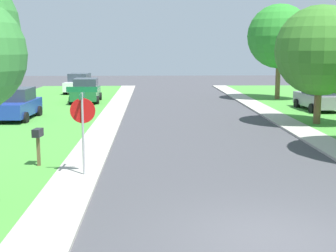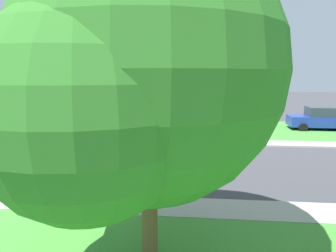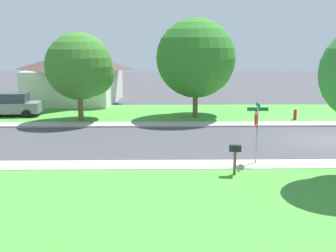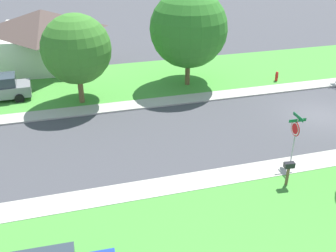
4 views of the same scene
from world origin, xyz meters
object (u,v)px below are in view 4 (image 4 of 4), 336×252
Objects in this scene: tree_sidewalk_near at (79,50)px; mailbox at (289,168)px; stop_sign_far_corner at (295,132)px; tree_corner_large at (190,30)px; house_right_setback at (44,36)px; fire_hydrant at (277,76)px.

tree_sidewalk_near is 4.62× the size of mailbox.
tree_corner_large reaches higher than stop_sign_far_corner.
house_right_setback is 19.62m from fire_hydrant.
tree_sidewalk_near reaches higher than house_right_setback.
stop_sign_far_corner is at bearing -138.66° from tree_sidewalk_near.
mailbox is (-21.75, -10.71, -1.37)m from house_right_setback.
mailbox is at bearing 152.61° from fire_hydrant.
mailbox is (-12.26, 6.35, 0.57)m from fire_hydrant.
fire_hydrant is 13.81m from mailbox.
mailbox is at bearing -153.78° from house_right_setback.
stop_sign_far_corner is 11.88m from fire_hydrant.
fire_hydrant is 0.63× the size of mailbox.
fire_hydrant is (-1.51, -6.65, -3.66)m from tree_corner_large.
tree_sidewalk_near is at bearing 33.71° from mailbox.
mailbox is (-12.47, -8.32, -2.63)m from tree_sidewalk_near.
tree_corner_large reaches higher than fire_hydrant.
house_right_setback is 11.46× the size of fire_hydrant.
house_right_setback reaches higher than fire_hydrant.
fire_hydrant is at bearing -90.83° from tree_sidewalk_near.
house_right_setback is 24.28m from mailbox.
tree_sidewalk_near is 7.29× the size of fire_hydrant.
tree_corner_large is 13.23m from house_right_setback.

